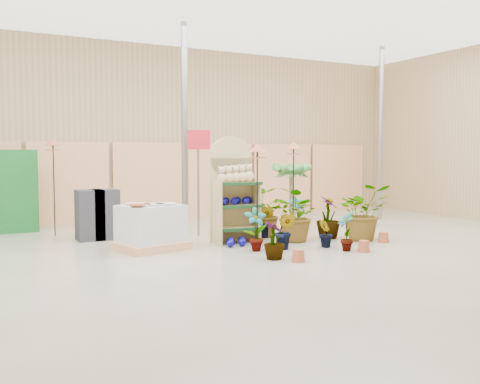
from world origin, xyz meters
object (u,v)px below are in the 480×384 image
object	(u,v)px
pallet_stack	(151,227)
bird_table_front	(257,152)
display_shelf	(233,194)
potted_plant_2	(298,215)

from	to	relation	value
pallet_stack	bird_table_front	bearing A→B (deg)	-45.09
display_shelf	bird_table_front	world-z (taller)	display_shelf
display_shelf	pallet_stack	distance (m)	1.77
pallet_stack	potted_plant_2	bearing A→B (deg)	-23.54
bird_table_front	pallet_stack	bearing A→B (deg)	148.52
display_shelf	potted_plant_2	size ratio (longest dim) A/B	1.93
display_shelf	potted_plant_2	world-z (taller)	display_shelf
pallet_stack	bird_table_front	distance (m)	2.32
pallet_stack	potted_plant_2	distance (m)	2.84
display_shelf	potted_plant_2	xyz separation A→B (m)	(1.11, -0.58, -0.41)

